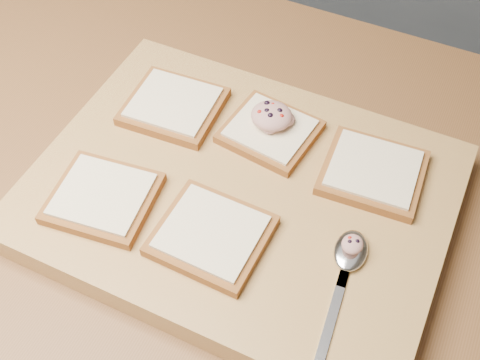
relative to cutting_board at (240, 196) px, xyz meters
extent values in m
cube|color=slate|center=(-0.14, 0.06, -0.50)|extent=(1.90, 0.75, 0.84)
cube|color=brown|center=(-0.14, 0.06, -0.05)|extent=(2.00, 0.80, 0.06)
cube|color=tan|center=(0.00, 0.00, 0.00)|extent=(0.54, 0.41, 0.04)
cube|color=brown|center=(-0.15, 0.08, 0.03)|extent=(0.14, 0.13, 0.01)
cube|color=beige|center=(-0.15, 0.08, 0.04)|extent=(0.12, 0.11, 0.00)
cube|color=brown|center=(0.00, 0.10, 0.03)|extent=(0.13, 0.12, 0.01)
cube|color=beige|center=(0.00, 0.10, 0.04)|extent=(0.11, 0.11, 0.00)
cube|color=brown|center=(0.15, 0.09, 0.03)|extent=(0.14, 0.13, 0.01)
cube|color=beige|center=(0.15, 0.09, 0.04)|extent=(0.12, 0.11, 0.00)
cube|color=brown|center=(-0.15, -0.10, 0.03)|extent=(0.14, 0.13, 0.01)
cube|color=beige|center=(-0.15, -0.10, 0.04)|extent=(0.12, 0.11, 0.00)
cube|color=brown|center=(0.00, -0.09, 0.03)|extent=(0.13, 0.12, 0.01)
cube|color=beige|center=(0.00, -0.09, 0.04)|extent=(0.12, 0.10, 0.00)
ellipsoid|color=tan|center=(0.00, 0.11, 0.05)|extent=(0.06, 0.05, 0.03)
sphere|color=black|center=(0.01, 0.11, 0.06)|extent=(0.01, 0.01, 0.01)
sphere|color=black|center=(-0.01, 0.12, 0.06)|extent=(0.01, 0.01, 0.01)
sphere|color=black|center=(0.00, 0.10, 0.06)|extent=(0.01, 0.01, 0.01)
sphere|color=black|center=(-0.01, 0.10, 0.06)|extent=(0.01, 0.01, 0.01)
sphere|color=#A5140C|center=(0.01, 0.10, 0.06)|extent=(0.01, 0.01, 0.01)
sphere|color=#A5140C|center=(-0.01, 0.12, 0.06)|extent=(0.01, 0.01, 0.01)
sphere|color=#A5140C|center=(-0.02, 0.10, 0.06)|extent=(0.01, 0.01, 0.01)
ellipsoid|color=silver|center=(0.16, -0.04, 0.03)|extent=(0.05, 0.06, 0.01)
cube|color=silver|center=(0.17, -0.07, 0.02)|extent=(0.01, 0.04, 0.00)
cube|color=silver|center=(0.17, -0.13, 0.02)|extent=(0.03, 0.15, 0.00)
ellipsoid|color=tan|center=(0.16, -0.04, 0.04)|extent=(0.03, 0.03, 0.01)
sphere|color=black|center=(0.17, -0.03, 0.05)|extent=(0.01, 0.01, 0.01)
sphere|color=black|center=(0.16, -0.04, 0.05)|extent=(0.01, 0.01, 0.01)
sphere|color=#A5140C|center=(0.16, -0.03, 0.05)|extent=(0.01, 0.01, 0.01)
camera|label=1|loc=(0.20, -0.43, 0.65)|focal=45.00mm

